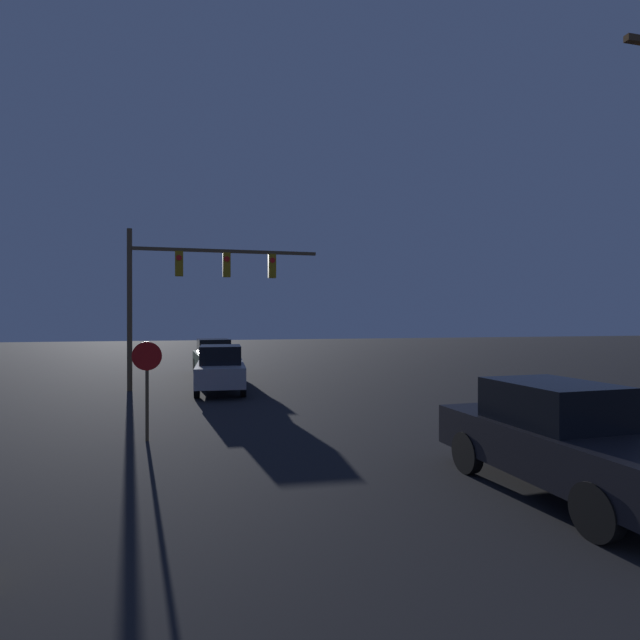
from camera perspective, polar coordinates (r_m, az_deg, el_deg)
name	(u,v)px	position (r m, az deg, el deg)	size (l,w,h in m)	color
car_near	(561,439)	(8.27, 25.80, -12.18)	(1.79, 4.32, 1.63)	black
car_mid	(220,369)	(17.85, -11.31, -5.47)	(1.82, 4.33, 1.63)	#99999E
car_far	(214,357)	(23.04, -12.04, -4.18)	(1.89, 4.35, 1.63)	#1E4728
traffic_signal_mast	(191,278)	(18.80, -14.50, 4.62)	(6.86, 0.30, 5.75)	brown
stop_sign	(147,373)	(11.11, -19.17, -5.75)	(0.60, 0.07, 2.09)	brown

